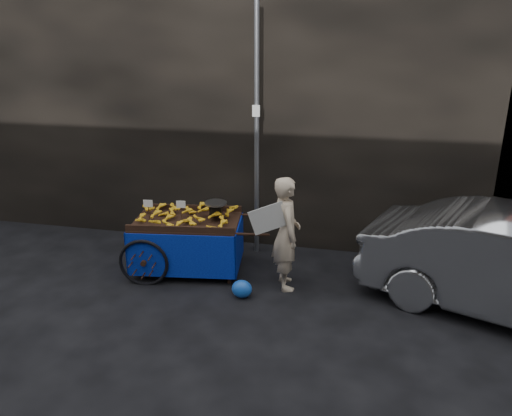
# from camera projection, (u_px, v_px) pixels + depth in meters

# --- Properties ---
(ground) EXTENTS (80.00, 80.00, 0.00)m
(ground) POSITION_uv_depth(u_px,v_px,m) (219.00, 284.00, 7.46)
(ground) COLOR black
(ground) RESTS_ON ground
(building_wall) EXTENTS (13.50, 2.00, 5.00)m
(building_wall) POSITION_uv_depth(u_px,v_px,m) (277.00, 94.00, 8.94)
(building_wall) COLOR black
(building_wall) RESTS_ON ground
(street_pole) EXTENTS (0.12, 0.10, 4.00)m
(street_pole) POSITION_uv_depth(u_px,v_px,m) (257.00, 135.00, 7.92)
(street_pole) COLOR slate
(street_pole) RESTS_ON ground
(banana_cart) EXTENTS (2.34, 1.31, 1.21)m
(banana_cart) POSITION_uv_depth(u_px,v_px,m) (184.00, 225.00, 7.68)
(banana_cart) COLOR black
(banana_cart) RESTS_ON ground
(vendor) EXTENTS (0.80, 0.71, 1.68)m
(vendor) POSITION_uv_depth(u_px,v_px,m) (286.00, 233.00, 7.14)
(vendor) COLOR #C6B093
(vendor) RESTS_ON ground
(plastic_bag) EXTENTS (0.29, 0.23, 0.26)m
(plastic_bag) POSITION_uv_depth(u_px,v_px,m) (242.00, 289.00, 7.05)
(plastic_bag) COLOR #184EB5
(plastic_bag) RESTS_ON ground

